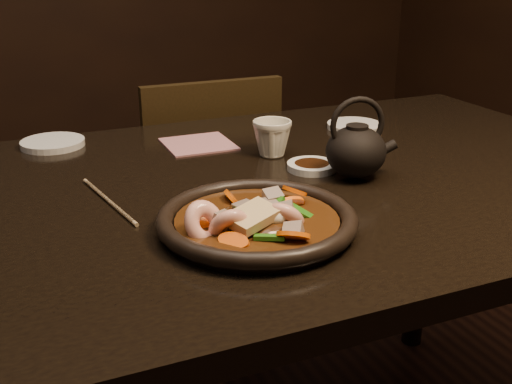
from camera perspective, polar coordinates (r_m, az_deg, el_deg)
name	(u,v)px	position (r m, az deg, el deg)	size (l,w,h in m)	color
table	(239,225)	(1.16, -1.54, -2.91)	(1.60, 0.90, 0.75)	black
chair	(203,205)	(1.84, -4.76, -1.16)	(0.40, 0.40, 0.82)	black
plate	(257,221)	(0.94, 0.09, -2.62)	(0.30, 0.30, 0.03)	black
stirfry	(254,220)	(0.93, -0.16, -2.48)	(0.23, 0.23, 0.07)	#381D0A
soy_dish	(312,166)	(1.20, 4.97, 2.29)	(0.09, 0.09, 0.01)	silver
saucer_left	(53,143)	(1.41, -17.62, 4.16)	(0.13, 0.13, 0.01)	silver
saucer_right	(354,126)	(1.49, 8.74, 5.83)	(0.12, 0.12, 0.01)	silver
tea_cup	(272,137)	(1.27, 1.43, 4.91)	(0.08, 0.07, 0.08)	beige
chopsticks	(109,201)	(1.07, -12.96, -0.77)	(0.04, 0.23, 0.01)	#A0845B
napkin	(198,144)	(1.36, -5.16, 4.27)	(0.14, 0.14, 0.00)	#A9686B
teapot	(356,149)	(1.16, 8.91, 3.82)	(0.13, 0.11, 0.15)	black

